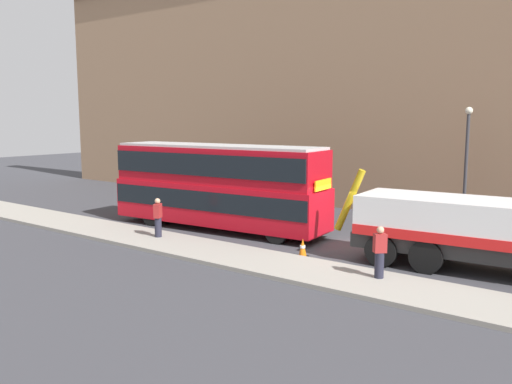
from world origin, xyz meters
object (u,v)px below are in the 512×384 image
(pedestrian_bystander, at_px, (380,253))
(street_lamp, at_px, (466,157))
(pedestrian_onlooker, at_px, (158,218))
(double_decker_bus, at_px, (218,183))
(recovery_tow_truck, at_px, (502,225))
(traffic_cone_near_bus, at_px, (303,248))

(pedestrian_bystander, height_order, street_lamp, street_lamp)
(pedestrian_onlooker, bearing_deg, street_lamp, 21.82)
(double_decker_bus, distance_m, pedestrian_bystander, 10.24)
(recovery_tow_truck, bearing_deg, street_lamp, 109.74)
(street_lamp, bearing_deg, recovery_tow_truck, -65.92)
(double_decker_bus, relative_size, street_lamp, 1.92)
(recovery_tow_truck, xyz_separation_m, pedestrian_bystander, (-2.97, -3.19, -0.77))
(traffic_cone_near_bus, bearing_deg, pedestrian_onlooker, -167.68)
(recovery_tow_truck, bearing_deg, traffic_cone_near_bus, -168.06)
(double_decker_bus, bearing_deg, recovery_tow_truck, -4.18)
(pedestrian_bystander, distance_m, street_lamp, 10.74)
(recovery_tow_truck, relative_size, double_decker_bus, 0.92)
(pedestrian_onlooker, height_order, pedestrian_bystander, same)
(recovery_tow_truck, relative_size, pedestrian_onlooker, 5.98)
(traffic_cone_near_bus, distance_m, street_lamp, 10.30)
(recovery_tow_truck, height_order, double_decker_bus, double_decker_bus)
(double_decker_bus, xyz_separation_m, traffic_cone_near_bus, (5.97, -1.91, -1.89))
(pedestrian_bystander, relative_size, street_lamp, 0.29)
(pedestrian_onlooker, bearing_deg, traffic_cone_near_bus, -12.73)
(recovery_tow_truck, bearing_deg, pedestrian_bystander, -137.22)
(traffic_cone_near_bus, bearing_deg, double_decker_bus, 162.25)
(pedestrian_onlooker, xyz_separation_m, street_lamp, (9.96, 10.63, 2.49))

